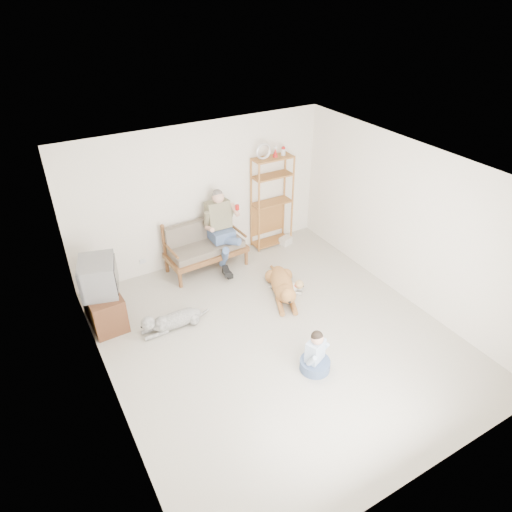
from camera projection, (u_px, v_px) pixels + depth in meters
floor at (278, 338)px, 7.13m from camera, size 5.50×5.50×0.00m
ceiling at (283, 175)px, 5.70m from camera, size 5.50×5.50×0.00m
wall_back at (201, 195)px, 8.44m from camera, size 5.00×0.00×5.00m
wall_front at (433, 400)px, 4.40m from camera, size 5.00×0.00×5.00m
wall_left at (101, 323)px, 5.36m from camera, size 0.00×5.50×5.50m
wall_right at (409, 224)px, 7.48m from camera, size 0.00×5.50×5.50m
loveseat at (205, 245)px, 8.62m from camera, size 1.54×0.78×0.95m
man at (223, 236)px, 8.47m from camera, size 0.58×0.83×1.35m
etagere at (272, 201)px, 9.10m from camera, size 0.84×0.37×2.20m
book_stack at (286, 241)px, 9.55m from camera, size 0.28×0.24×0.16m
tv_stand at (104, 307)px, 7.30m from camera, size 0.54×0.92×0.60m
crt_tv at (99, 276)px, 7.02m from camera, size 0.68×0.78×0.55m
wall_outlet at (143, 261)px, 8.46m from camera, size 0.12×0.02×0.08m
golden_retriever at (283, 287)px, 7.97m from camera, size 0.75×1.46×0.46m
shaggy_dog at (170, 321)px, 7.25m from camera, size 1.23×0.30×0.36m
terrier at (290, 286)px, 8.12m from camera, size 0.54×0.52×0.26m
child at (315, 356)px, 6.45m from camera, size 0.44×0.44×0.69m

